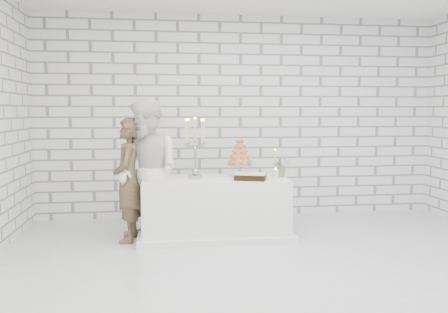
# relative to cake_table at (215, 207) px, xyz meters

# --- Properties ---
(ground) EXTENTS (6.00, 5.00, 0.01)m
(ground) POSITION_rel_cake_table_xyz_m (0.52, -1.31, -0.38)
(ground) COLOR silver
(ground) RESTS_ON ground
(wall_back) EXTENTS (6.00, 0.01, 3.00)m
(wall_back) POSITION_rel_cake_table_xyz_m (0.52, 1.19, 1.12)
(wall_back) COLOR white
(wall_back) RESTS_ON ground
(wall_front) EXTENTS (6.00, 0.01, 3.00)m
(wall_front) POSITION_rel_cake_table_xyz_m (0.52, -3.81, 1.12)
(wall_front) COLOR white
(wall_front) RESTS_ON ground
(cake_table) EXTENTS (1.80, 0.80, 0.75)m
(cake_table) POSITION_rel_cake_table_xyz_m (0.00, 0.00, 0.00)
(cake_table) COLOR white
(cake_table) RESTS_ON ground
(groom) EXTENTS (0.39, 0.57, 1.51)m
(groom) POSITION_rel_cake_table_xyz_m (-1.06, -0.05, 0.38)
(groom) COLOR #443320
(groom) RESTS_ON ground
(bride) EXTENTS (1.04, 1.07, 1.74)m
(bride) POSITION_rel_cake_table_xyz_m (-0.82, -0.14, 0.49)
(bride) COLOR white
(bride) RESTS_ON ground
(candelabra) EXTENTS (0.36, 0.36, 0.77)m
(candelabra) POSITION_rel_cake_table_xyz_m (-0.24, -0.02, 0.76)
(candelabra) COLOR #9D9CA6
(candelabra) RESTS_ON cake_table
(croquembouche) EXTENTS (0.33, 0.33, 0.51)m
(croquembouche) POSITION_rel_cake_table_xyz_m (0.33, 0.10, 0.63)
(croquembouche) COLOR #B0602F
(croquembouche) RESTS_ON cake_table
(chocolate_cake) EXTENTS (0.43, 0.37, 0.08)m
(chocolate_cake) POSITION_rel_cake_table_xyz_m (0.42, -0.21, 0.42)
(chocolate_cake) COLOR black
(chocolate_cake) RESTS_ON cake_table
(pillar_candle) EXTENTS (0.10, 0.10, 0.12)m
(pillar_candle) POSITION_rel_cake_table_xyz_m (0.74, -0.18, 0.44)
(pillar_candle) COLOR white
(pillar_candle) RESTS_ON cake_table
(extra_taper) EXTENTS (0.07, 0.07, 0.32)m
(extra_taper) POSITION_rel_cake_table_xyz_m (0.82, 0.20, 0.54)
(extra_taper) COLOR beige
(extra_taper) RESTS_ON cake_table
(flowers) EXTENTS (0.28, 0.27, 0.25)m
(flowers) POSITION_rel_cake_table_xyz_m (0.85, -0.00, 0.50)
(flowers) COLOR #487B3C
(flowers) RESTS_ON cake_table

